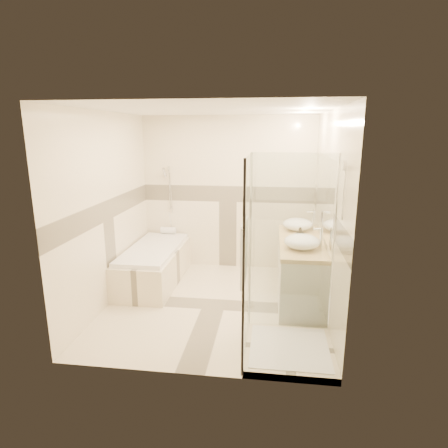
# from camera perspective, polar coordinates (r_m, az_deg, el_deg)

# --- Properties ---
(room) EXTENTS (2.82, 3.02, 2.52)m
(room) POSITION_cam_1_polar(r_m,az_deg,el_deg) (4.71, -0.92, 1.79)
(room) COLOR beige
(room) RESTS_ON ground
(bathtub) EXTENTS (0.75, 1.70, 0.56)m
(bathtub) POSITION_cam_1_polar(r_m,az_deg,el_deg) (5.81, -10.60, -5.83)
(bathtub) COLOR beige
(bathtub) RESTS_ON ground
(vanity) EXTENTS (0.58, 1.62, 0.85)m
(vanity) POSITION_cam_1_polar(r_m,az_deg,el_deg) (5.19, 11.45, -6.93)
(vanity) COLOR white
(vanity) RESTS_ON ground
(shower_enclosure) EXTENTS (0.96, 0.93, 2.04)m
(shower_enclosure) POSITION_cam_1_polar(r_m,az_deg,el_deg) (3.98, 8.40, -12.23)
(shower_enclosure) COLOR beige
(shower_enclosure) RESTS_ON ground
(vessel_sink_near) EXTENTS (0.43, 0.43, 0.17)m
(vessel_sink_near) POSITION_cam_1_polar(r_m,az_deg,el_deg) (5.54, 11.15, -0.05)
(vessel_sink_near) COLOR white
(vessel_sink_near) RESTS_ON vanity
(vessel_sink_far) EXTENTS (0.44, 0.44, 0.18)m
(vessel_sink_far) POSITION_cam_1_polar(r_m,az_deg,el_deg) (4.68, 11.79, -2.64)
(vessel_sink_far) COLOR white
(vessel_sink_far) RESTS_ON vanity
(faucet_near) EXTENTS (0.12, 0.03, 0.30)m
(faucet_near) POSITION_cam_1_polar(r_m,az_deg,el_deg) (5.54, 13.41, 0.75)
(faucet_near) COLOR silver
(faucet_near) RESTS_ON vanity
(faucet_far) EXTENTS (0.11, 0.03, 0.27)m
(faucet_far) POSITION_cam_1_polar(r_m,az_deg,el_deg) (4.68, 14.47, -1.90)
(faucet_far) COLOR silver
(faucet_far) RESTS_ON vanity
(amenity_bottle_a) EXTENTS (0.09, 0.09, 0.17)m
(amenity_bottle_a) POSITION_cam_1_polar(r_m,az_deg,el_deg) (5.00, 11.53, -1.63)
(amenity_bottle_a) COLOR black
(amenity_bottle_a) RESTS_ON vanity
(amenity_bottle_b) EXTENTS (0.15, 0.15, 0.17)m
(amenity_bottle_b) POSITION_cam_1_polar(r_m,az_deg,el_deg) (5.03, 11.51, -1.48)
(amenity_bottle_b) COLOR black
(amenity_bottle_b) RESTS_ON vanity
(folded_towels) EXTENTS (0.18, 0.27, 0.08)m
(folded_towels) POSITION_cam_1_polar(r_m,az_deg,el_deg) (5.68, 11.05, -0.17)
(folded_towels) COLOR white
(folded_towels) RESTS_ON vanity
(rolled_towel) EXTENTS (0.25, 0.11, 0.11)m
(rolled_towel) POSITION_cam_1_polar(r_m,az_deg,el_deg) (6.42, -8.47, -0.97)
(rolled_towel) COLOR white
(rolled_towel) RESTS_ON bathtub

